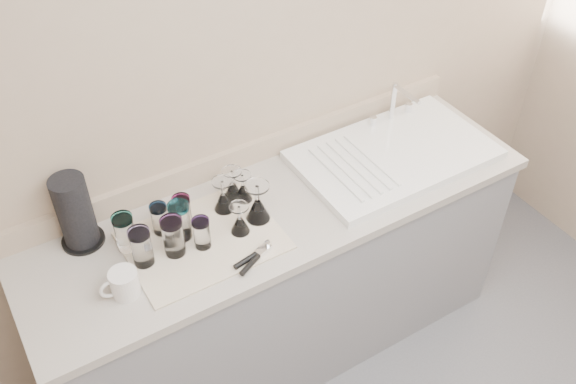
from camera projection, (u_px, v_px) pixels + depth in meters
counter_unit at (283, 279)px, 2.80m from camera, size 2.06×0.62×0.90m
sink_unit at (394, 154)px, 2.70m from camera, size 0.82×0.50×0.22m
dish_towel at (203, 240)px, 2.35m from camera, size 0.55×0.42×0.01m
tumbler_teal at (125, 232)px, 2.27m from camera, size 0.08×0.08×0.15m
tumbler_cyan at (160, 219)px, 2.33m from camera, size 0.06×0.06×0.13m
tumbler_purple at (182, 211)px, 2.36m from camera, size 0.07×0.07×0.13m
tumbler_magenta at (141, 247)px, 2.21m from camera, size 0.08×0.08×0.15m
tumbler_blue at (173, 236)px, 2.24m from camera, size 0.08×0.08×0.16m
tumbler_lavender at (202, 233)px, 2.28m from camera, size 0.06×0.06×0.13m
tumbler_extra at (180, 221)px, 2.30m from camera, size 0.08×0.08×0.16m
goblet_back_left at (224, 199)px, 2.44m from camera, size 0.08×0.08×0.14m
goblet_back_right at (243, 191)px, 2.48m from camera, size 0.07×0.07×0.12m
goblet_front_left at (240, 223)px, 2.35m from camera, size 0.07×0.07×0.13m
goblet_front_right at (258, 207)px, 2.39m from camera, size 0.09×0.09×0.16m
goblet_extra at (233, 189)px, 2.48m from camera, size 0.08×0.08×0.14m
can_opener at (254, 258)px, 2.26m from camera, size 0.16×0.09×0.02m
white_mug at (124, 284)px, 2.13m from camera, size 0.14×0.10×0.10m
paper_towel_roll at (75, 213)px, 2.25m from camera, size 0.16×0.16×0.29m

